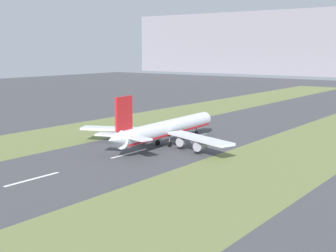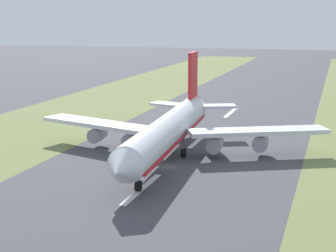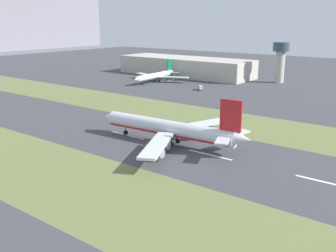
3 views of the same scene
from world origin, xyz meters
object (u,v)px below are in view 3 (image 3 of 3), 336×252
Objects in this scene: control_tower at (280,58)px; airplane_parked_apron at (156,76)px; service_truck at (200,88)px; airplane_main_jet at (172,129)px; terminal_building at (185,66)px.

airplane_parked_apron is at bearing 125.08° from control_tower.
control_tower is at bearing -24.44° from service_truck.
terminal_building is (161.45, 107.62, 1.49)m from airplane_main_jet.
control_tower reaches higher than terminal_building.
control_tower is (10.03, -80.11, 11.13)m from terminal_building.
terminal_building is 3.92× the size of control_tower.
control_tower is at bearing -82.87° from terminal_building.
service_truck is at bearing -136.67° from terminal_building.
control_tower is at bearing 9.11° from airplane_main_jet.
airplane_parked_apron is (117.91, 103.79, -1.39)m from airplane_main_jet.
terminal_building is at bearing 33.69° from airplane_main_jet.
airplane_main_jet reaches higher than service_truck.
airplane_main_jet is at bearing -152.20° from service_truck.
service_truck is (-10.51, -47.16, -2.97)m from airplane_parked_apron.
airplane_parked_apron is 48.41m from service_truck.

